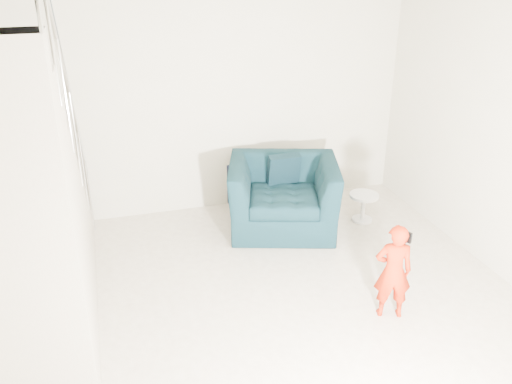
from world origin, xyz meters
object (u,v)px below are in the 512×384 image
(armchair, at_px, (283,195))
(side_table, at_px, (363,203))
(toddler, at_px, (393,271))
(staircase, at_px, (20,245))

(armchair, xyz_separation_m, side_table, (1.00, -0.14, -0.17))
(side_table, bearing_deg, toddler, -109.34)
(staircase, bearing_deg, armchair, 27.26)
(toddler, bearing_deg, side_table, -91.37)
(armchair, relative_size, staircase, 0.35)
(toddler, relative_size, side_table, 2.60)
(toddler, xyz_separation_m, side_table, (0.62, 1.78, -0.22))
(toddler, height_order, side_table, toddler)
(toddler, distance_m, staircase, 3.16)
(staircase, bearing_deg, side_table, 18.67)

